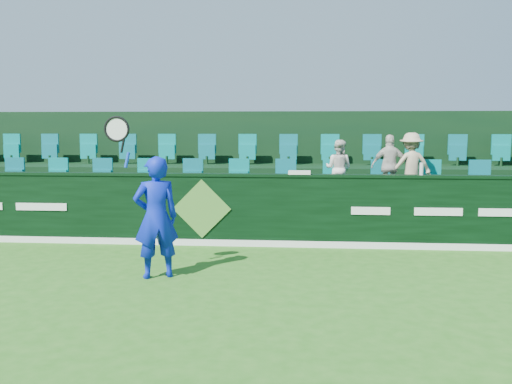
# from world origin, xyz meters

# --- Properties ---
(ground) EXTENTS (60.00, 60.00, 0.00)m
(ground) POSITION_xyz_m (0.00, 0.00, 0.00)
(ground) COLOR #276919
(ground) RESTS_ON ground
(sponsor_hoarding) EXTENTS (16.00, 0.25, 1.35)m
(sponsor_hoarding) POSITION_xyz_m (0.00, 4.00, 0.67)
(sponsor_hoarding) COLOR black
(sponsor_hoarding) RESTS_ON ground
(stand_tier_front) EXTENTS (16.00, 2.00, 0.80)m
(stand_tier_front) POSITION_xyz_m (0.00, 5.10, 0.40)
(stand_tier_front) COLOR black
(stand_tier_front) RESTS_ON ground
(stand_tier_back) EXTENTS (16.00, 1.80, 1.30)m
(stand_tier_back) POSITION_xyz_m (0.00, 7.00, 0.65)
(stand_tier_back) COLOR black
(stand_tier_back) RESTS_ON ground
(stand_rear) EXTENTS (16.00, 4.10, 2.60)m
(stand_rear) POSITION_xyz_m (0.00, 7.44, 1.22)
(stand_rear) COLOR black
(stand_rear) RESTS_ON ground
(seat_row_front) EXTENTS (13.50, 0.50, 0.60)m
(seat_row_front) POSITION_xyz_m (0.00, 5.50, 1.10)
(seat_row_front) COLOR #0B636C
(seat_row_front) RESTS_ON stand_tier_front
(seat_row_back) EXTENTS (13.50, 0.50, 0.60)m
(seat_row_back) POSITION_xyz_m (0.00, 7.30, 1.60)
(seat_row_back) COLOR #0B636C
(seat_row_back) RESTS_ON stand_tier_back
(tennis_player) EXTENTS (1.13, 0.66, 2.41)m
(tennis_player) POSITION_xyz_m (-0.27, 1.62, 0.91)
(tennis_player) COLOR #0B1FBE
(tennis_player) RESTS_ON ground
(spectator_left) EXTENTS (0.69, 0.62, 1.16)m
(spectator_left) POSITION_xyz_m (2.58, 5.12, 1.38)
(spectator_left) COLOR silver
(spectator_left) RESTS_ON stand_tier_front
(spectator_middle) EXTENTS (0.75, 0.32, 1.26)m
(spectator_middle) POSITION_xyz_m (3.60, 5.12, 1.43)
(spectator_middle) COLOR beige
(spectator_middle) RESTS_ON stand_tier_front
(spectator_right) EXTENTS (0.91, 0.62, 1.30)m
(spectator_right) POSITION_xyz_m (4.02, 5.12, 1.45)
(spectator_right) COLOR tan
(spectator_right) RESTS_ON stand_tier_front
(towel) EXTENTS (0.40, 0.26, 0.06)m
(towel) POSITION_xyz_m (1.80, 4.00, 1.38)
(towel) COLOR silver
(towel) RESTS_ON sponsor_hoarding
(drinks_bottle) EXTENTS (0.07, 0.07, 0.22)m
(drinks_bottle) POSITION_xyz_m (4.00, 4.00, 1.46)
(drinks_bottle) COLOR silver
(drinks_bottle) RESTS_ON sponsor_hoarding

